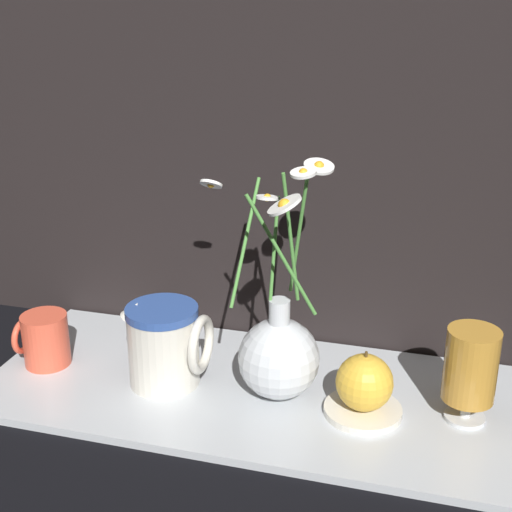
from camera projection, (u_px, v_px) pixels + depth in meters
name	position (u px, v px, depth m)	size (l,w,h in m)	color
ground_plane	(246.00, 393.00, 1.08)	(6.00, 6.00, 0.00)	black
shelf	(246.00, 390.00, 1.08)	(0.79, 0.35, 0.01)	#B2B7BC
backdrop_wall	(280.00, 6.00, 1.05)	(1.29, 0.02, 1.10)	black
vase_with_flowers	(279.00, 353.00, 1.03)	(0.19, 0.18, 0.35)	silver
yellow_mug	(44.00, 339.00, 1.13)	(0.08, 0.07, 0.08)	#DB5138
ceramic_pitcher	(165.00, 342.00, 1.07)	(0.13, 0.11, 0.14)	beige
tea_glass	(471.00, 369.00, 0.96)	(0.07, 0.07, 0.14)	silver
saucer_plate	(363.00, 410.00, 1.01)	(0.11, 0.11, 0.01)	silver
orange_fruit	(364.00, 382.00, 0.99)	(0.08, 0.08, 0.09)	gold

